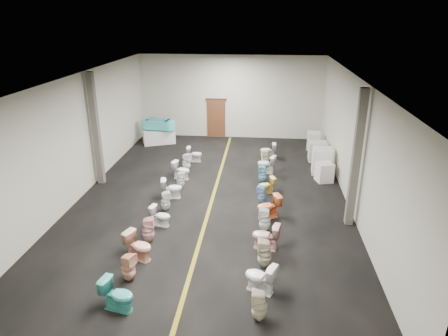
{
  "coord_description": "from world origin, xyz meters",
  "views": [
    {
      "loc": [
        1.8,
        -13.6,
        6.55
      ],
      "look_at": [
        0.33,
        1.0,
        0.83
      ],
      "focal_mm": 32.0,
      "sensor_mm": 36.0,
      "label": 1
    }
  ],
  "objects_px": {
    "toilet_left_4": "(161,216)",
    "toilet_right_0": "(259,306)",
    "appliance_crate_a": "(324,172)",
    "toilet_left_7": "(181,180)",
    "toilet_left_2": "(139,246)",
    "appliance_crate_c": "(317,151)",
    "toilet_right_1": "(260,277)",
    "display_table": "(159,137)",
    "toilet_left_5": "(165,201)",
    "toilet_right_2": "(265,253)",
    "toilet_left_10": "(194,154)",
    "toilet_right_11": "(268,151)",
    "appliance_crate_b": "(322,161)",
    "toilet_right_3": "(266,236)",
    "toilet_right_6": "(262,195)",
    "toilet_left_1": "(128,267)",
    "toilet_right_8": "(263,174)",
    "bathtub": "(158,124)",
    "toilet_right_4": "(265,220)",
    "toilet_left_0": "(118,295)",
    "toilet_right_9": "(266,164)",
    "toilet_left_9": "(186,162)",
    "toilet_right_10": "(265,158)",
    "toilet_left_6": "(172,188)",
    "toilet_right_5": "(269,207)",
    "toilet_left_3": "(148,230)",
    "toilet_right_7": "(266,185)",
    "toilet_left_8": "(181,170)",
    "appliance_crate_d": "(313,141)"
  },
  "relations": [
    {
      "from": "toilet_left_10",
      "to": "toilet_right_11",
      "type": "distance_m",
      "value": 3.54
    },
    {
      "from": "toilet_left_8",
      "to": "display_table",
      "type": "bearing_deg",
      "value": 39.93
    },
    {
      "from": "appliance_crate_c",
      "to": "toilet_right_9",
      "type": "relative_size",
      "value": 1.11
    },
    {
      "from": "toilet_left_3",
      "to": "toilet_right_0",
      "type": "relative_size",
      "value": 1.05
    },
    {
      "from": "toilet_right_3",
      "to": "toilet_right_6",
      "type": "height_order",
      "value": "toilet_right_3"
    },
    {
      "from": "toilet_left_10",
      "to": "toilet_right_11",
      "type": "relative_size",
      "value": 0.95
    },
    {
      "from": "toilet_left_1",
      "to": "toilet_left_6",
      "type": "relative_size",
      "value": 1.02
    },
    {
      "from": "toilet_right_6",
      "to": "bathtub",
      "type": "bearing_deg",
      "value": -121.32
    },
    {
      "from": "bathtub",
      "to": "toilet_left_9",
      "type": "xyz_separation_m",
      "value": [
        2.2,
        -3.77,
        -0.67
      ]
    },
    {
      "from": "toilet_right_3",
      "to": "appliance_crate_a",
      "type": "bearing_deg",
      "value": 167.35
    },
    {
      "from": "appliance_crate_b",
      "to": "toilet_left_0",
      "type": "relative_size",
      "value": 1.38
    },
    {
      "from": "toilet_left_2",
      "to": "appliance_crate_c",
      "type": "bearing_deg",
      "value": -13.14
    },
    {
      "from": "toilet_left_5",
      "to": "toilet_right_2",
      "type": "bearing_deg",
      "value": -154.9
    },
    {
      "from": "toilet_left_5",
      "to": "toilet_right_10",
      "type": "xyz_separation_m",
      "value": [
        3.49,
        4.82,
        0.01
      ]
    },
    {
      "from": "appliance_crate_c",
      "to": "toilet_right_2",
      "type": "distance_m",
      "value": 9.14
    },
    {
      "from": "toilet_right_5",
      "to": "toilet_right_10",
      "type": "distance_m",
      "value": 5.01
    },
    {
      "from": "bathtub",
      "to": "toilet_left_4",
      "type": "bearing_deg",
      "value": -67.17
    },
    {
      "from": "toilet_right_4",
      "to": "toilet_right_5",
      "type": "relative_size",
      "value": 0.99
    },
    {
      "from": "toilet_left_6",
      "to": "toilet_left_10",
      "type": "relative_size",
      "value": 1.09
    },
    {
      "from": "toilet_right_6",
      "to": "toilet_right_9",
      "type": "distance_m",
      "value": 3.03
    },
    {
      "from": "display_table",
      "to": "toilet_left_0",
      "type": "distance_m",
      "value": 12.93
    },
    {
      "from": "toilet_left_0",
      "to": "toilet_right_10",
      "type": "bearing_deg",
      "value": -6.33
    },
    {
      "from": "toilet_right_6",
      "to": "toilet_right_7",
      "type": "bearing_deg",
      "value": -171.54
    },
    {
      "from": "appliance_crate_c",
      "to": "toilet_left_9",
      "type": "xyz_separation_m",
      "value": [
        -5.91,
        -1.89,
        -0.05
      ]
    },
    {
      "from": "bathtub",
      "to": "toilet_left_6",
      "type": "xyz_separation_m",
      "value": [
        2.19,
        -6.62,
        -0.68
      ]
    },
    {
      "from": "display_table",
      "to": "toilet_right_6",
      "type": "xyz_separation_m",
      "value": [
        5.58,
        -6.73,
        -0.02
      ]
    },
    {
      "from": "toilet_left_1",
      "to": "toilet_right_8",
      "type": "bearing_deg",
      "value": -6.09
    },
    {
      "from": "display_table",
      "to": "toilet_right_2",
      "type": "xyz_separation_m",
      "value": [
        5.69,
        -10.69,
        0.06
      ]
    },
    {
      "from": "appliance_crate_c",
      "to": "toilet_right_5",
      "type": "distance_m",
      "value": 6.39
    },
    {
      "from": "toilet_left_7",
      "to": "toilet_left_10",
      "type": "xyz_separation_m",
      "value": [
        0.04,
        3.07,
        0.01
      ]
    },
    {
      "from": "toilet_left_6",
      "to": "toilet_left_5",
      "type": "bearing_deg",
      "value": 168.43
    },
    {
      "from": "bathtub",
      "to": "toilet_left_1",
      "type": "height_order",
      "value": "bathtub"
    },
    {
      "from": "toilet_left_10",
      "to": "toilet_right_8",
      "type": "relative_size",
      "value": 0.98
    },
    {
      "from": "toilet_left_0",
      "to": "toilet_right_4",
      "type": "height_order",
      "value": "toilet_right_4"
    },
    {
      "from": "toilet_left_10",
      "to": "toilet_right_3",
      "type": "bearing_deg",
      "value": -156.85
    },
    {
      "from": "toilet_left_1",
      "to": "toilet_right_6",
      "type": "height_order",
      "value": "toilet_left_1"
    },
    {
      "from": "toilet_right_5",
      "to": "toilet_left_7",
      "type": "bearing_deg",
      "value": -143.72
    },
    {
      "from": "toilet_right_0",
      "to": "toilet_left_2",
      "type": "bearing_deg",
      "value": -123.14
    },
    {
      "from": "appliance_crate_b",
      "to": "toilet_left_10",
      "type": "xyz_separation_m",
      "value": [
        -5.75,
        0.87,
        -0.2
      ]
    },
    {
      "from": "toilet_right_3",
      "to": "toilet_right_8",
      "type": "height_order",
      "value": "toilet_right_3"
    },
    {
      "from": "appliance_crate_a",
      "to": "toilet_left_7",
      "type": "bearing_deg",
      "value": -167.48
    },
    {
      "from": "bathtub",
      "to": "toilet_right_4",
      "type": "height_order",
      "value": "bathtub"
    },
    {
      "from": "bathtub",
      "to": "toilet_left_3",
      "type": "bearing_deg",
      "value": -69.34
    },
    {
      "from": "toilet_left_4",
      "to": "toilet_right_0",
      "type": "distance_m",
      "value": 5.21
    },
    {
      "from": "appliance_crate_d",
      "to": "toilet_left_5",
      "type": "height_order",
      "value": "appliance_crate_d"
    },
    {
      "from": "toilet_right_4",
      "to": "toilet_right_9",
      "type": "bearing_deg",
      "value": -176.18
    },
    {
      "from": "toilet_left_6",
      "to": "toilet_left_4",
      "type": "bearing_deg",
      "value": 171.01
    },
    {
      "from": "appliance_crate_a",
      "to": "toilet_left_9",
      "type": "xyz_separation_m",
      "value": [
        -5.91,
        0.63,
        0.0
      ]
    },
    {
      "from": "toilet_right_1",
      "to": "display_table",
      "type": "bearing_deg",
      "value": -130.41
    },
    {
      "from": "toilet_right_0",
      "to": "toilet_right_4",
      "type": "relative_size",
      "value": 0.97
    }
  ]
}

